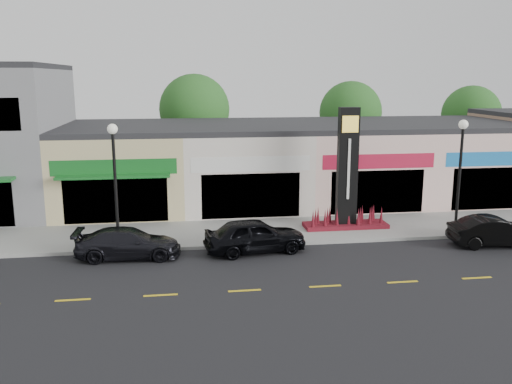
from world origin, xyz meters
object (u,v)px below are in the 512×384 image
lamp_east_near (460,165)px  pylon_sign (347,186)px  lamp_west_near (115,173)px  car_dark_sedan (128,243)px  car_black_sedan (255,235)px  car_black_conv (496,231)px

lamp_east_near → pylon_sign: bearing=161.3°
lamp_west_near → car_dark_sedan: bearing=-65.5°
lamp_east_near → car_dark_sedan: size_ratio=1.23×
car_dark_sedan → car_black_sedan: car_black_sedan is taller
pylon_sign → car_black_sedan: (-5.01, -2.85, -1.52)m
lamp_west_near → lamp_east_near: size_ratio=1.00×
car_dark_sedan → car_black_sedan: bearing=-87.6°
car_black_sedan → car_black_conv: (11.00, -0.64, -0.08)m
lamp_west_near → pylon_sign: (11.00, 1.70, -1.20)m
pylon_sign → car_black_sedan: bearing=-150.3°
lamp_west_near → car_black_conv: bearing=-6.1°
pylon_sign → car_black_conv: size_ratio=1.46×
car_dark_sedan → car_black_sedan: 5.46m
lamp_west_near → pylon_sign: pylon_sign is taller
lamp_west_near → car_black_conv: lamp_west_near is taller
pylon_sign → car_black_conv: (5.99, -3.50, -1.60)m
car_dark_sedan → lamp_east_near: bearing=-83.3°
lamp_east_near → car_black_conv: size_ratio=1.33×
lamp_east_near → car_black_sedan: (-10.01, -1.16, -2.72)m
lamp_east_near → pylon_sign: pylon_sign is taller
pylon_sign → car_dark_sedan: pylon_sign is taller
car_dark_sedan → car_black_conv: bearing=-89.8°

